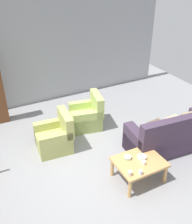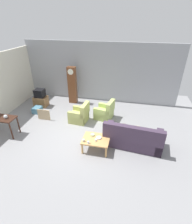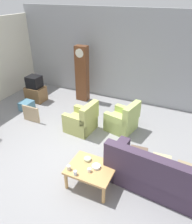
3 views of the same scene
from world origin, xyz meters
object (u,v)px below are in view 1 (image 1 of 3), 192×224
at_px(cup_white_porcelain, 144,163).
at_px(bowl_white_stacked, 142,157).
at_px(armchair_olive_near, 55,138).
at_px(cup_cream_tall, 130,173).
at_px(couch_floral, 172,136).
at_px(coffee_table_wood, 139,164).
at_px(bowl_shallow_green, 128,158).
at_px(cup_blue_rimmed, 140,172).
at_px(armchair_olive_far, 87,116).

xyz_separation_m(cup_white_porcelain, bowl_white_stacked, (0.08, 0.16, -0.01)).
height_order(armchair_olive_near, cup_cream_tall, armchair_olive_near).
bearing_deg(armchair_olive_near, bowl_white_stacked, -53.39).
relative_size(couch_floral, coffee_table_wood, 2.26).
xyz_separation_m(cup_cream_tall, bowl_shallow_green, (0.22, 0.41, -0.02)).
xyz_separation_m(armchair_olive_near, cup_blue_rimmed, (0.95, -2.03, 0.20)).
height_order(armchair_olive_near, coffee_table_wood, armchair_olive_near).
bearing_deg(armchair_olive_far, bowl_shallow_green, -92.73).
xyz_separation_m(armchair_olive_near, bowl_shallow_green, (0.98, -1.55, 0.19)).
height_order(coffee_table_wood, cup_white_porcelain, cup_white_porcelain).
bearing_deg(bowl_shallow_green, armchair_olive_near, 122.30).
bearing_deg(cup_white_porcelain, coffee_table_wood, 98.15).
distance_m(couch_floral, bowl_white_stacked, 1.27).
height_order(cup_white_porcelain, bowl_shallow_green, cup_white_porcelain).
bearing_deg(armchair_olive_near, cup_blue_rimmed, -64.87).
relative_size(coffee_table_wood, cup_white_porcelain, 11.92).
bearing_deg(armchair_olive_far, bowl_white_stacked, -85.77).
bearing_deg(cup_blue_rimmed, armchair_olive_far, 87.11).
xyz_separation_m(armchair_olive_near, cup_white_porcelain, (1.17, -1.83, 0.20)).
bearing_deg(bowl_white_stacked, cup_cream_tall, -149.44).
height_order(couch_floral, bowl_white_stacked, couch_floral).
relative_size(cup_cream_tall, bowl_shallow_green, 0.59).
bearing_deg(bowl_shallow_green, cup_white_porcelain, -56.50).
bearing_deg(couch_floral, armchair_olive_near, 152.70).
xyz_separation_m(armchair_olive_far, bowl_white_stacked, (0.16, -2.20, 0.18)).
distance_m(cup_white_porcelain, bowl_shallow_green, 0.34).
relative_size(bowl_white_stacked, bowl_shallow_green, 1.14).
distance_m(armchair_olive_near, cup_cream_tall, 2.11).
height_order(couch_floral, armchair_olive_far, couch_floral).
relative_size(couch_floral, armchair_olive_near, 2.36).
relative_size(armchair_olive_far, coffee_table_wood, 0.97).
xyz_separation_m(coffee_table_wood, bowl_shallow_green, (-0.17, 0.17, 0.09)).
height_order(couch_floral, cup_blue_rimmed, couch_floral).
bearing_deg(cup_blue_rimmed, bowl_white_stacked, 50.40).
bearing_deg(couch_floral, cup_cream_tall, -157.18).
height_order(couch_floral, armchair_olive_near, couch_floral).
bearing_deg(armchair_olive_far, couch_floral, -52.87).
bearing_deg(bowl_shallow_green, cup_cream_tall, -118.52).
relative_size(coffee_table_wood, cup_blue_rimmed, 10.39).
height_order(coffee_table_wood, cup_cream_tall, cup_cream_tall).
bearing_deg(cup_cream_tall, cup_blue_rimmed, -19.64).
xyz_separation_m(cup_white_porcelain, cup_blue_rimmed, (-0.22, -0.19, 0.01)).
xyz_separation_m(armchair_olive_far, cup_cream_tall, (-0.32, -2.49, 0.21)).
bearing_deg(bowl_shallow_green, armchair_olive_far, 87.27).
distance_m(cup_white_porcelain, bowl_white_stacked, 0.18).
relative_size(cup_white_porcelain, cup_cream_tall, 0.85).
distance_m(cup_white_porcelain, cup_cream_tall, 0.43).
height_order(coffee_table_wood, bowl_white_stacked, bowl_white_stacked).
bearing_deg(armchair_olive_far, cup_blue_rimmed, -92.89).
height_order(armchair_olive_near, armchair_olive_far, same).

